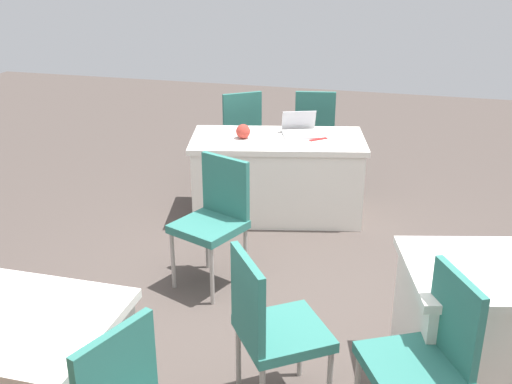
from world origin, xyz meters
name	(u,v)px	position (x,y,z in m)	size (l,w,h in m)	color
ground_plane	(274,324)	(0.00, 0.00, 0.00)	(14.40, 14.40, 0.00)	#4C423D
table_foreground	(277,176)	(0.40, -1.80, 0.38)	(1.70, 1.12, 0.75)	silver
chair_near_front	(271,324)	(-0.16, 0.78, 0.54)	(0.61, 0.61, 0.95)	#9E9993
chair_tucked_left	(238,128)	(1.02, -2.63, 0.56)	(0.62, 0.62, 0.97)	#9E9993
chair_tucked_right	(215,214)	(0.56, -0.45, 0.55)	(0.57, 0.57, 0.96)	#9E9993
chair_aisle	(314,126)	(0.25, -2.93, 0.55)	(0.51, 0.51, 0.96)	#9E9993
chair_by_pillar	(427,353)	(-0.95, 0.84, 0.55)	(0.59, 0.59, 0.96)	#9E9993
laptop_silver	(300,131)	(0.22, -1.94, 0.79)	(0.40, 0.39, 0.21)	silver
yarn_ball	(243,131)	(0.70, -1.70, 0.81)	(0.13, 0.13, 0.13)	#B2382D
scissors_red	(318,139)	(0.03, -1.83, 0.75)	(0.18, 0.04, 0.01)	red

